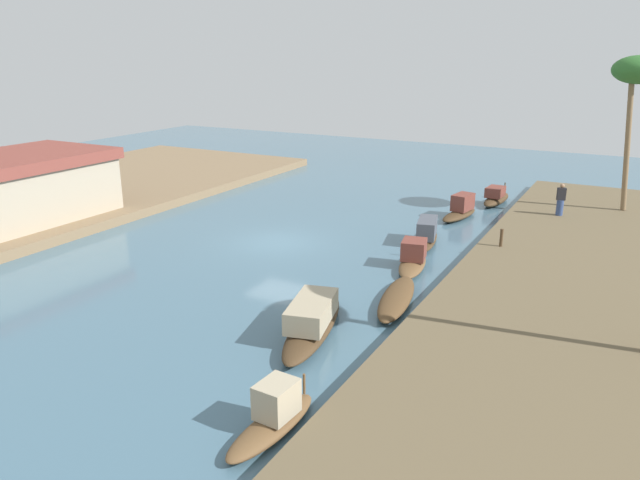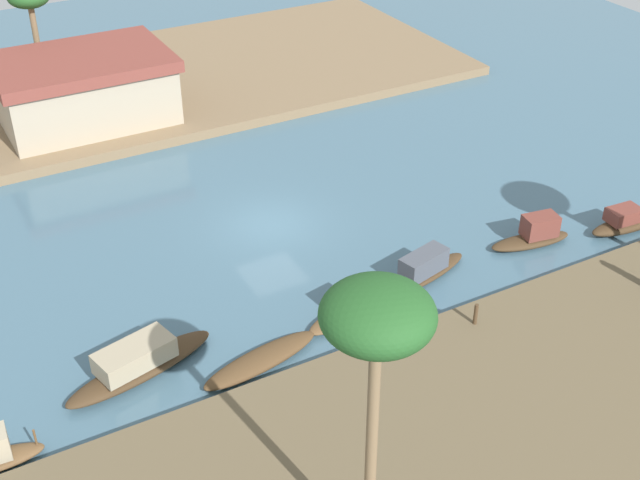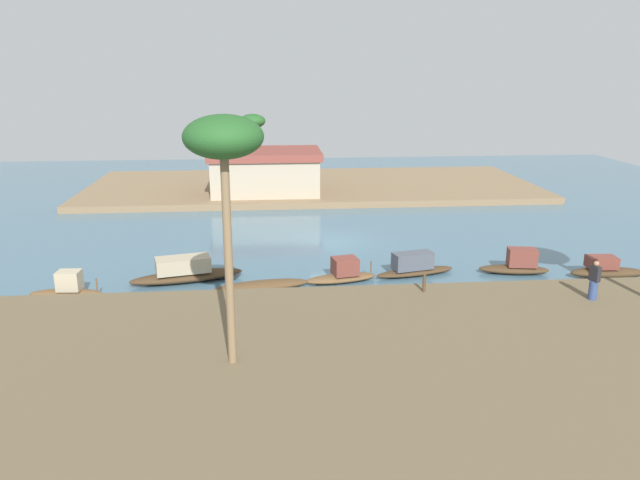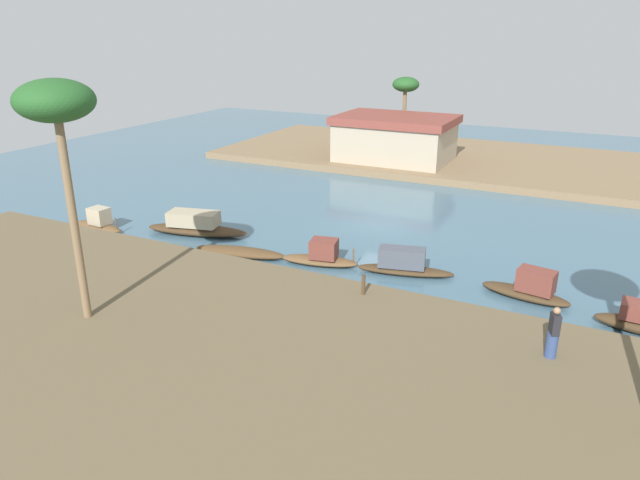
{
  "view_description": "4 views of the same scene",
  "coord_description": "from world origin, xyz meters",
  "px_view_note": "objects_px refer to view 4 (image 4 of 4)",
  "views": [
    {
      "loc": [
        -23.27,
        -14.88,
        8.78
      ],
      "look_at": [
        -0.68,
        -2.7,
        0.72
      ],
      "focal_mm": 33.94,
      "sensor_mm": 36.0,
      "label": 1
    },
    {
      "loc": [
        -12.59,
        -27.02,
        18.42
      ],
      "look_at": [
        0.66,
        -3.07,
        0.78
      ],
      "focal_mm": 47.13,
      "sensor_mm": 36.0,
      "label": 2
    },
    {
      "loc": [
        -3.74,
        -34.46,
        9.91
      ],
      "look_at": [
        -0.9,
        -1.62,
        0.62
      ],
      "focal_mm": 34.33,
      "sensor_mm": 36.0,
      "label": 3
    },
    {
      "loc": [
        10.31,
        -28.35,
        10.07
      ],
      "look_at": [
        -1.25,
        -5.1,
        0.41
      ],
      "focal_mm": 32.39,
      "sensor_mm": 36.0,
      "label": 4
    }
  ],
  "objects_px": {
    "sampan_upstream_small": "(98,222)",
    "sampan_foreground": "(196,226)",
    "sampan_with_tall_canopy": "(240,252)",
    "mooring_post": "(363,285)",
    "sampan_open_hull": "(321,256)",
    "sampan_near_left_bank": "(530,288)",
    "palm_tree_left_near": "(56,108)",
    "riverside_building": "(395,138)",
    "person_on_near_bank": "(553,335)",
    "palm_tree_right_tall": "(406,87)",
    "sampan_midstream": "(404,264)"
  },
  "relations": [
    {
      "from": "sampan_upstream_small",
      "to": "person_on_near_bank",
      "type": "relative_size",
      "value": 1.94
    },
    {
      "from": "sampan_near_left_bank",
      "to": "sampan_with_tall_canopy",
      "type": "xyz_separation_m",
      "value": [
        -12.68,
        -1.25,
        -0.26
      ]
    },
    {
      "from": "sampan_midstream",
      "to": "person_on_near_bank",
      "type": "xyz_separation_m",
      "value": [
        6.44,
        -5.06,
        0.76
      ]
    },
    {
      "from": "palm_tree_right_tall",
      "to": "mooring_post",
      "type": "bearing_deg",
      "value": -74.18
    },
    {
      "from": "sampan_foreground",
      "to": "palm_tree_right_tall",
      "type": "height_order",
      "value": "palm_tree_right_tall"
    },
    {
      "from": "sampan_midstream",
      "to": "mooring_post",
      "type": "relative_size",
      "value": 5.28
    },
    {
      "from": "palm_tree_left_near",
      "to": "person_on_near_bank",
      "type": "bearing_deg",
      "value": 16.59
    },
    {
      "from": "sampan_near_left_bank",
      "to": "sampan_with_tall_canopy",
      "type": "bearing_deg",
      "value": -164.77
    },
    {
      "from": "sampan_with_tall_canopy",
      "to": "sampan_foreground",
      "type": "relative_size",
      "value": 0.83
    },
    {
      "from": "sampan_upstream_small",
      "to": "person_on_near_bank",
      "type": "bearing_deg",
      "value": -4.94
    },
    {
      "from": "sampan_upstream_small",
      "to": "sampan_foreground",
      "type": "bearing_deg",
      "value": 22.5
    },
    {
      "from": "palm_tree_left_near",
      "to": "riverside_building",
      "type": "distance_m",
      "value": 29.29
    },
    {
      "from": "palm_tree_right_tall",
      "to": "riverside_building",
      "type": "relative_size",
      "value": 0.67
    },
    {
      "from": "palm_tree_right_tall",
      "to": "sampan_midstream",
      "type": "bearing_deg",
      "value": -71.13
    },
    {
      "from": "sampan_midstream",
      "to": "person_on_near_bank",
      "type": "relative_size",
      "value": 2.5
    },
    {
      "from": "sampan_upstream_small",
      "to": "mooring_post",
      "type": "distance_m",
      "value": 15.84
    },
    {
      "from": "sampan_near_left_bank",
      "to": "palm_tree_left_near",
      "type": "distance_m",
      "value": 17.99
    },
    {
      "from": "sampan_with_tall_canopy",
      "to": "mooring_post",
      "type": "xyz_separation_m",
      "value": [
        7.07,
        -2.13,
        0.68
      ]
    },
    {
      "from": "sampan_near_left_bank",
      "to": "palm_tree_left_near",
      "type": "bearing_deg",
      "value": -135.96
    },
    {
      "from": "sampan_midstream",
      "to": "palm_tree_right_tall",
      "type": "distance_m",
      "value": 26.0
    },
    {
      "from": "sampan_upstream_small",
      "to": "riverside_building",
      "type": "relative_size",
      "value": 0.38
    },
    {
      "from": "sampan_open_hull",
      "to": "sampan_near_left_bank",
      "type": "xyz_separation_m",
      "value": [
        8.82,
        0.47,
        0.05
      ]
    },
    {
      "from": "person_on_near_bank",
      "to": "palm_tree_right_tall",
      "type": "relative_size",
      "value": 0.29
    },
    {
      "from": "person_on_near_bank",
      "to": "mooring_post",
      "type": "xyz_separation_m",
      "value": [
        -6.85,
        1.52,
        -0.35
      ]
    },
    {
      "from": "sampan_midstream",
      "to": "mooring_post",
      "type": "bearing_deg",
      "value": -110.27
    },
    {
      "from": "person_on_near_bank",
      "to": "riverside_building",
      "type": "height_order",
      "value": "riverside_building"
    },
    {
      "from": "sampan_open_hull",
      "to": "mooring_post",
      "type": "bearing_deg",
      "value": -53.89
    },
    {
      "from": "mooring_post",
      "to": "sampan_midstream",
      "type": "bearing_deg",
      "value": 83.41
    },
    {
      "from": "person_on_near_bank",
      "to": "riverside_building",
      "type": "distance_m",
      "value": 27.94
    },
    {
      "from": "person_on_near_bank",
      "to": "sampan_foreground",
      "type": "bearing_deg",
      "value": 52.31
    },
    {
      "from": "sampan_open_hull",
      "to": "sampan_with_tall_canopy",
      "type": "bearing_deg",
      "value": 179.71
    },
    {
      "from": "palm_tree_left_near",
      "to": "riverside_building",
      "type": "relative_size",
      "value": 0.94
    },
    {
      "from": "sampan_upstream_small",
      "to": "riverside_building",
      "type": "distance_m",
      "value": 22.77
    },
    {
      "from": "sampan_midstream",
      "to": "palm_tree_left_near",
      "type": "relative_size",
      "value": 0.52
    },
    {
      "from": "sampan_upstream_small",
      "to": "person_on_near_bank",
      "type": "distance_m",
      "value": 22.84
    },
    {
      "from": "sampan_midstream",
      "to": "person_on_near_bank",
      "type": "height_order",
      "value": "person_on_near_bank"
    },
    {
      "from": "sampan_midstream",
      "to": "riverside_building",
      "type": "xyz_separation_m",
      "value": [
        -7.28,
        19.26,
        1.7
      ]
    },
    {
      "from": "sampan_upstream_small",
      "to": "sampan_near_left_bank",
      "type": "height_order",
      "value": "sampan_near_left_bank"
    },
    {
      "from": "sampan_with_tall_canopy",
      "to": "person_on_near_bank",
      "type": "bearing_deg",
      "value": -25.58
    },
    {
      "from": "person_on_near_bank",
      "to": "sampan_near_left_bank",
      "type": "bearing_deg",
      "value": -7.16
    },
    {
      "from": "palm_tree_right_tall",
      "to": "palm_tree_left_near",
      "type": "bearing_deg",
      "value": -90.24
    },
    {
      "from": "sampan_near_left_bank",
      "to": "mooring_post",
      "type": "bearing_deg",
      "value": -139.28
    },
    {
      "from": "person_on_near_bank",
      "to": "palm_tree_left_near",
      "type": "distance_m",
      "value": 16.77
    },
    {
      "from": "sampan_midstream",
      "to": "person_on_near_bank",
      "type": "bearing_deg",
      "value": -51.85
    },
    {
      "from": "person_on_near_bank",
      "to": "riverside_building",
      "type": "xyz_separation_m",
      "value": [
        -13.72,
        24.32,
        0.93
      ]
    },
    {
      "from": "sampan_upstream_small",
      "to": "person_on_near_bank",
      "type": "height_order",
      "value": "person_on_near_bank"
    },
    {
      "from": "sampan_near_left_bank",
      "to": "sampan_midstream",
      "type": "bearing_deg",
      "value": -172.17
    },
    {
      "from": "sampan_near_left_bank",
      "to": "riverside_building",
      "type": "relative_size",
      "value": 0.41
    },
    {
      "from": "sampan_open_hull",
      "to": "sampan_upstream_small",
      "type": "height_order",
      "value": "sampan_upstream_small"
    },
    {
      "from": "sampan_foreground",
      "to": "mooring_post",
      "type": "bearing_deg",
      "value": -32.4
    }
  ]
}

